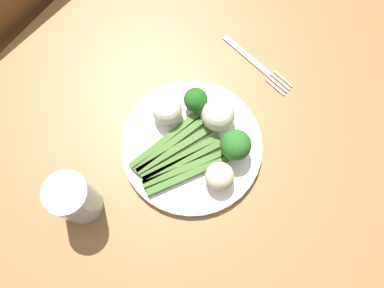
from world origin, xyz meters
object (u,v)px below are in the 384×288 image
(dining_table, at_px, (201,153))
(cauliflower_near_center, at_px, (219,176))
(cauliflower_back, at_px, (218,115))
(water_glass, at_px, (75,199))
(asparagus_bundle, at_px, (177,157))
(cauliflower_near_fork, at_px, (167,110))
(chair, at_px, (38,49))
(broccoli_back_right, at_px, (235,146))
(fork, at_px, (257,64))
(plate, at_px, (192,146))
(broccoli_front, at_px, (196,100))

(dining_table, height_order, cauliflower_near_center, cauliflower_near_center)
(cauliflower_back, bearing_deg, dining_table, -19.18)
(water_glass, bearing_deg, asparagus_bundle, 152.63)
(cauliflower_near_fork, bearing_deg, water_glass, -5.77)
(dining_table, height_order, chair, chair)
(dining_table, height_order, broccoli_back_right, broccoli_back_right)
(dining_table, distance_m, cauliflower_back, 0.17)
(water_glass, bearing_deg, cauliflower_near_fork, 174.23)
(cauliflower_near_fork, xyz_separation_m, fork, (-0.19, 0.07, -0.04))
(chair, xyz_separation_m, water_glass, (0.24, 0.46, 0.32))
(broccoli_back_right, xyz_separation_m, cauliflower_back, (-0.03, -0.06, -0.01))
(asparagus_bundle, bearing_deg, plate, 13.47)
(plate, height_order, broccoli_front, broccoli_front)
(plate, bearing_deg, cauliflower_near_center, 72.39)
(plate, relative_size, cauliflower_near_fork, 4.66)
(asparagus_bundle, bearing_deg, chair, 105.81)
(cauliflower_near_center, bearing_deg, chair, -96.13)
(dining_table, distance_m, fork, 0.22)
(chair, relative_size, water_glass, 7.82)
(chair, bearing_deg, plate, 90.51)
(broccoli_front, bearing_deg, plate, 31.58)
(chair, distance_m, cauliflower_near_fork, 0.57)
(broccoli_back_right, relative_size, cauliflower_near_fork, 1.20)
(cauliflower_near_fork, bearing_deg, chair, -93.03)
(cauliflower_near_fork, bearing_deg, cauliflower_back, 120.09)
(cauliflower_back, bearing_deg, asparagus_bundle, -9.35)
(asparagus_bundle, relative_size, cauliflower_near_fork, 3.19)
(cauliflower_back, xyz_separation_m, water_glass, (0.26, -0.10, 0.01))
(cauliflower_near_center, distance_m, water_glass, 0.24)
(chair, bearing_deg, asparagus_bundle, 86.94)
(chair, height_order, water_glass, water_glass)
(plate, distance_m, fork, 0.21)
(chair, relative_size, asparagus_bundle, 5.10)
(broccoli_front, relative_size, cauliflower_back, 0.90)
(dining_table, height_order, asparagus_bundle, asparagus_bundle)
(chair, relative_size, broccoli_front, 16.75)
(chair, xyz_separation_m, cauliflower_near_center, (0.07, 0.62, 0.30))
(plate, bearing_deg, water_glass, -24.66)
(chair, height_order, broccoli_back_right, chair)
(chair, bearing_deg, cauliflower_back, 96.99)
(cauliflower_near_center, bearing_deg, cauliflower_near_fork, -106.41)
(plate, relative_size, cauliflower_near_center, 5.12)
(broccoli_back_right, bearing_deg, plate, -64.99)
(dining_table, height_order, water_glass, water_glass)
(cauliflower_near_fork, bearing_deg, asparagus_bundle, 49.59)
(asparagus_bundle, bearing_deg, broccoli_back_right, -24.22)
(chair, distance_m, fork, 0.63)
(fork, bearing_deg, dining_table, -81.86)
(chair, height_order, cauliflower_near_fork, chair)
(plate, xyz_separation_m, water_glass, (0.19, -0.09, 0.05))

